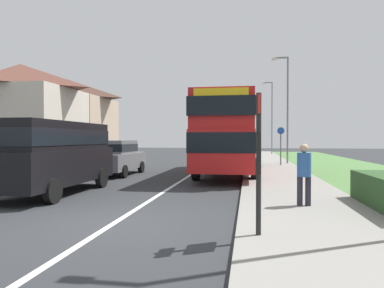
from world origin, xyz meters
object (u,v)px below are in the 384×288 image
at_px(parked_van_black, 53,151).
at_px(cycle_route_sign, 281,145).
at_px(bus_stop_sign, 259,154).
at_px(parked_car_grey, 116,156).
at_px(pedestrian_at_stop, 304,172).
at_px(double_decker_bus, 229,132).
at_px(street_lamp_far, 271,113).
at_px(street_lamp_mid, 286,103).

relative_size(parked_van_black, cycle_route_sign, 2.09).
distance_m(bus_stop_sign, cycle_route_sign, 16.57).
xyz_separation_m(parked_car_grey, bus_stop_sign, (6.64, -10.28, 0.60)).
height_order(parked_car_grey, bus_stop_sign, bus_stop_sign).
xyz_separation_m(pedestrian_at_stop, cycle_route_sign, (0.64, 13.58, 0.45)).
xyz_separation_m(double_decker_bus, parked_car_grey, (-5.47, -1.34, -1.21)).
distance_m(pedestrian_at_stop, cycle_route_sign, 13.60).
bearing_deg(bus_stop_sign, street_lamp_far, 86.06).
xyz_separation_m(parked_van_black, parked_car_grey, (-0.17, 5.95, -0.45)).
relative_size(double_decker_bus, bus_stop_sign, 3.99).
distance_m(parked_van_black, pedestrian_at_stop, 7.82).
height_order(street_lamp_mid, street_lamp_far, street_lamp_far).
xyz_separation_m(double_decker_bus, pedestrian_at_stop, (2.37, -8.73, -1.17)).
relative_size(parked_van_black, street_lamp_mid, 0.72).
bearing_deg(parked_van_black, parked_car_grey, 91.66).
xyz_separation_m(double_decker_bus, cycle_route_sign, (3.01, 4.84, -0.71)).
bearing_deg(cycle_route_sign, parked_car_grey, -143.91).
bearing_deg(street_lamp_mid, parked_car_grey, -137.93).
bearing_deg(street_lamp_mid, parked_van_black, -122.10).
xyz_separation_m(double_decker_bus, street_lamp_far, (3.49, 22.04, 2.46)).
bearing_deg(double_decker_bus, pedestrian_at_stop, -74.80).
distance_m(parked_van_black, bus_stop_sign, 7.78).
height_order(pedestrian_at_stop, street_lamp_far, street_lamp_far).
bearing_deg(pedestrian_at_stop, cycle_route_sign, 87.30).
relative_size(parked_car_grey, pedestrian_at_stop, 2.51).
height_order(parked_car_grey, cycle_route_sign, cycle_route_sign).
distance_m(parked_car_grey, cycle_route_sign, 10.51).
relative_size(bus_stop_sign, cycle_route_sign, 1.03).
height_order(double_decker_bus, bus_stop_sign, double_decker_bus).
height_order(double_decker_bus, street_lamp_mid, street_lamp_mid).
relative_size(parked_van_black, street_lamp_far, 0.65).
distance_m(double_decker_bus, bus_stop_sign, 11.69).
height_order(bus_stop_sign, street_lamp_mid, street_lamp_mid).
distance_m(double_decker_bus, cycle_route_sign, 5.75).
bearing_deg(bus_stop_sign, parked_car_grey, 122.85).
bearing_deg(cycle_route_sign, street_lamp_far, 88.42).
xyz_separation_m(parked_van_black, cycle_route_sign, (8.31, 12.13, 0.04)).
bearing_deg(double_decker_bus, parked_car_grey, -166.24).
bearing_deg(cycle_route_sign, parked_van_black, -124.41).
distance_m(cycle_route_sign, street_lamp_mid, 3.45).
height_order(parked_car_grey, street_lamp_mid, street_lamp_mid).
height_order(parked_van_black, street_lamp_mid, street_lamp_mid).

